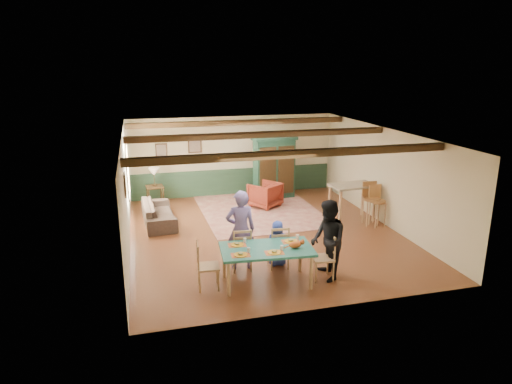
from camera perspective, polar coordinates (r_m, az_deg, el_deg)
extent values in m
plane|color=#5A2C19|center=(12.28, 1.10, -5.22)|extent=(8.00, 8.00, 0.00)
cube|color=beige|center=(15.65, -2.87, 4.53)|extent=(7.00, 0.02, 2.70)
cube|color=beige|center=(11.45, -15.98, -0.31)|extent=(0.02, 8.00, 2.70)
cube|color=beige|center=(13.23, 15.88, 1.83)|extent=(0.02, 8.00, 2.70)
cube|color=white|center=(11.59, 1.17, 7.34)|extent=(7.00, 8.00, 0.02)
cube|color=#203A27|center=(15.83, -2.81, 1.32)|extent=(6.95, 0.03, 0.90)
cube|color=black|center=(9.45, 4.99, 4.78)|extent=(6.95, 0.16, 0.16)
cube|color=black|center=(11.99, 0.64, 7.18)|extent=(6.95, 0.16, 0.16)
cube|color=black|center=(14.49, -2.11, 8.67)|extent=(6.95, 0.16, 0.16)
imported|color=slate|center=(10.00, -1.94, -4.76)|extent=(0.69, 0.48, 1.79)
imported|color=black|center=(9.64, 8.98, -6.01)|extent=(0.72, 0.88, 1.71)
imported|color=#263C9B|center=(10.28, 2.71, -6.43)|extent=(0.54, 0.37, 1.04)
cube|color=beige|center=(14.13, 0.45, -2.34)|extent=(3.57, 4.21, 0.01)
cube|color=#163728|center=(15.30, 2.27, 3.06)|extent=(1.51, 0.71, 2.07)
imported|color=#551711|center=(14.44, 1.13, -0.33)|extent=(1.19, 1.19, 0.79)
imported|color=#342820|center=(13.26, -12.07, -2.57)|extent=(0.92, 2.13, 0.61)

